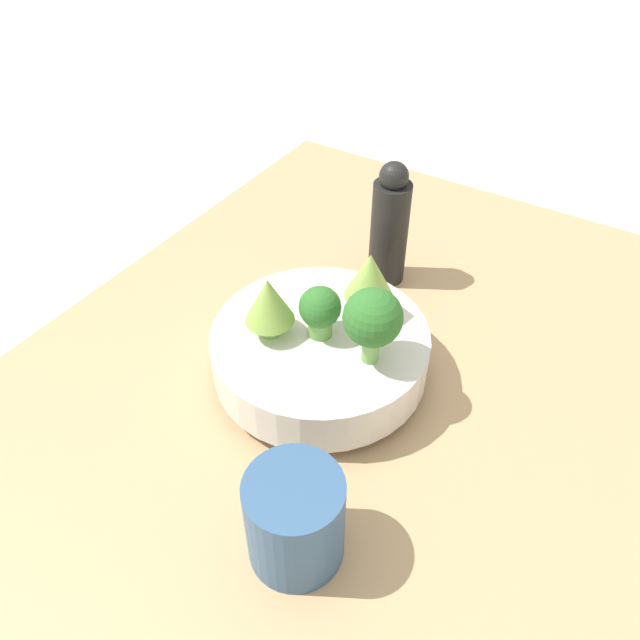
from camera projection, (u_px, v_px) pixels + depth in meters
The scene contains 9 objects.
ground_plane at pixel (354, 391), 0.77m from camera, with size 6.00×6.00×0.00m, color beige.
table at pixel (355, 379), 0.76m from camera, with size 0.95×0.75×0.04m.
bowl at pixel (320, 352), 0.71m from camera, with size 0.24×0.24×0.07m.
romanesco_piece_near at pixel (269, 302), 0.66m from camera, with size 0.05×0.05×0.07m.
broccoli_floret_center at pixel (320, 310), 0.67m from camera, with size 0.05×0.05×0.06m.
romanesco_piece_far at pixel (373, 279), 0.68m from camera, with size 0.05×0.05×0.08m.
broccoli_floret_back at pixel (373, 319), 0.62m from camera, with size 0.06×0.06×0.09m.
cup at pixel (295, 519), 0.54m from camera, with size 0.09×0.09×0.10m.
pepper_mill at pixel (390, 226), 0.82m from camera, with size 0.05×0.05×0.18m.
Camera 1 is at (0.46, 0.24, 0.58)m, focal length 35.00 mm.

